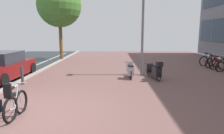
{
  "coord_description": "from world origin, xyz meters",
  "views": [
    {
      "loc": [
        2.16,
        -5.35,
        2.34
      ],
      "look_at": [
        2.09,
        2.18,
        1.03
      ],
      "focal_mm": 31.28,
      "sensor_mm": 36.0,
      "label": 1
    }
  ],
  "objects_px": {
    "bicycle_rack_06": "(219,64)",
    "lamp_post": "(143,21)",
    "scooter_mid": "(155,71)",
    "bollard_far": "(22,75)",
    "parked_car_near": "(4,67)",
    "street_tree": "(59,5)",
    "bicycle_rack_08": "(208,61)",
    "scooter_near": "(130,71)",
    "bicycle_rack_07": "(212,63)",
    "bicycle_foreground": "(14,104)"
  },
  "relations": [
    {
      "from": "bicycle_rack_06",
      "to": "lamp_post",
      "type": "bearing_deg",
      "value": -162.23
    },
    {
      "from": "scooter_mid",
      "to": "bollard_far",
      "type": "bearing_deg",
      "value": -170.46
    },
    {
      "from": "parked_car_near",
      "to": "street_tree",
      "type": "distance_m",
      "value": 8.49
    },
    {
      "from": "scooter_mid",
      "to": "parked_car_near",
      "type": "height_order",
      "value": "parked_car_near"
    },
    {
      "from": "street_tree",
      "to": "scooter_mid",
      "type": "bearing_deg",
      "value": -47.36
    },
    {
      "from": "scooter_mid",
      "to": "bicycle_rack_08",
      "type": "bearing_deg",
      "value": 42.28
    },
    {
      "from": "bicycle_rack_06",
      "to": "street_tree",
      "type": "xyz_separation_m",
      "value": [
        -11.45,
        4.55,
        4.34
      ]
    },
    {
      "from": "parked_car_near",
      "to": "scooter_near",
      "type": "bearing_deg",
      "value": 3.66
    },
    {
      "from": "bicycle_rack_07",
      "to": "street_tree",
      "type": "bearing_deg",
      "value": 161.58
    },
    {
      "from": "bicycle_rack_08",
      "to": "lamp_post",
      "type": "height_order",
      "value": "lamp_post"
    },
    {
      "from": "bicycle_foreground",
      "to": "street_tree",
      "type": "distance_m",
      "value": 12.87
    },
    {
      "from": "bicycle_foreground",
      "to": "bicycle_rack_07",
      "type": "relative_size",
      "value": 1.06
    },
    {
      "from": "scooter_near",
      "to": "scooter_mid",
      "type": "distance_m",
      "value": 1.3
    },
    {
      "from": "street_tree",
      "to": "bollard_far",
      "type": "distance_m",
      "value": 9.43
    },
    {
      "from": "street_tree",
      "to": "bicycle_rack_08",
      "type": "bearing_deg",
      "value": -14.94
    },
    {
      "from": "bicycle_rack_07",
      "to": "parked_car_near",
      "type": "bearing_deg",
      "value": -163.79
    },
    {
      "from": "bicycle_rack_07",
      "to": "scooter_mid",
      "type": "height_order",
      "value": "scooter_mid"
    },
    {
      "from": "bicycle_rack_07",
      "to": "parked_car_near",
      "type": "height_order",
      "value": "parked_car_near"
    },
    {
      "from": "bicycle_rack_07",
      "to": "bicycle_rack_08",
      "type": "xyz_separation_m",
      "value": [
        0.04,
        0.75,
        0.02
      ]
    },
    {
      "from": "bicycle_rack_06",
      "to": "bicycle_rack_07",
      "type": "distance_m",
      "value": 0.75
    },
    {
      "from": "parked_car_near",
      "to": "scooter_mid",
      "type": "bearing_deg",
      "value": 0.55
    },
    {
      "from": "bicycle_rack_08",
      "to": "lamp_post",
      "type": "distance_m",
      "value": 6.67
    },
    {
      "from": "bicycle_rack_06",
      "to": "bicycle_rack_07",
      "type": "height_order",
      "value": "bicycle_rack_06"
    },
    {
      "from": "bicycle_foreground",
      "to": "street_tree",
      "type": "relative_size",
      "value": 0.2
    },
    {
      "from": "scooter_mid",
      "to": "lamp_post",
      "type": "relative_size",
      "value": 0.34
    },
    {
      "from": "bicycle_foreground",
      "to": "bicycle_rack_07",
      "type": "height_order",
      "value": "bicycle_foreground"
    },
    {
      "from": "bicycle_rack_08",
      "to": "scooter_near",
      "type": "distance_m",
      "value": 7.15
    },
    {
      "from": "lamp_post",
      "to": "street_tree",
      "type": "xyz_separation_m",
      "value": [
        -6.21,
        6.23,
        1.7
      ]
    },
    {
      "from": "bicycle_foreground",
      "to": "bollard_far",
      "type": "distance_m",
      "value": 3.86
    },
    {
      "from": "street_tree",
      "to": "scooter_near",
      "type": "bearing_deg",
      "value": -51.84
    },
    {
      "from": "scooter_near",
      "to": "parked_car_near",
      "type": "xyz_separation_m",
      "value": [
        -6.48,
        -0.41,
        0.27
      ]
    },
    {
      "from": "bicycle_rack_08",
      "to": "scooter_near",
      "type": "height_order",
      "value": "bicycle_rack_08"
    },
    {
      "from": "bicycle_rack_07",
      "to": "lamp_post",
      "type": "bearing_deg",
      "value": -155.07
    },
    {
      "from": "bicycle_foreground",
      "to": "street_tree",
      "type": "height_order",
      "value": "street_tree"
    },
    {
      "from": "street_tree",
      "to": "parked_car_near",
      "type": "bearing_deg",
      "value": -97.56
    },
    {
      "from": "lamp_post",
      "to": "bicycle_foreground",
      "type": "bearing_deg",
      "value": -127.16
    },
    {
      "from": "bicycle_rack_07",
      "to": "bicycle_foreground",
      "type": "bearing_deg",
      "value": -139.49
    },
    {
      "from": "scooter_mid",
      "to": "lamp_post",
      "type": "height_order",
      "value": "lamp_post"
    },
    {
      "from": "bicycle_rack_06",
      "to": "bollard_far",
      "type": "relative_size",
      "value": 1.56
    },
    {
      "from": "lamp_post",
      "to": "bollard_far",
      "type": "bearing_deg",
      "value": -159.44
    },
    {
      "from": "scooter_mid",
      "to": "lamp_post",
      "type": "bearing_deg",
      "value": 116.42
    },
    {
      "from": "lamp_post",
      "to": "street_tree",
      "type": "distance_m",
      "value": 8.96
    },
    {
      "from": "parked_car_near",
      "to": "bicycle_rack_08",
      "type": "bearing_deg",
      "value": 19.28
    },
    {
      "from": "bicycle_foreground",
      "to": "bicycle_rack_06",
      "type": "height_order",
      "value": "bicycle_foreground"
    },
    {
      "from": "bicycle_rack_06",
      "to": "bicycle_rack_08",
      "type": "bearing_deg",
      "value": 89.4
    },
    {
      "from": "scooter_near",
      "to": "parked_car_near",
      "type": "distance_m",
      "value": 6.5
    },
    {
      "from": "bicycle_rack_06",
      "to": "parked_car_near",
      "type": "relative_size",
      "value": 0.33
    },
    {
      "from": "bicycle_rack_08",
      "to": "street_tree",
      "type": "bearing_deg",
      "value": 165.06
    },
    {
      "from": "street_tree",
      "to": "bicycle_rack_06",
      "type": "bearing_deg",
      "value": -21.68
    },
    {
      "from": "bicycle_foreground",
      "to": "scooter_mid",
      "type": "bearing_deg",
      "value": 43.42
    }
  ]
}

